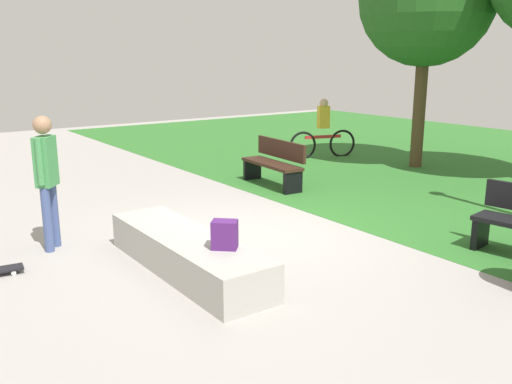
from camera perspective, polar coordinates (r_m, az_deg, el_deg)
name	(u,v)px	position (r m, az deg, el deg)	size (l,w,h in m)	color
ground_plane	(256,235)	(8.07, 0.01, -4.42)	(28.00, 28.00, 0.00)	#9E9993
concrete_ledge	(187,253)	(6.73, -7.11, -6.31)	(2.81, 0.75, 0.45)	#A8A59E
backpack_on_ledge	(225,235)	(6.15, -3.25, -4.41)	(0.28, 0.20, 0.32)	#4C1E66
skater_performing_trick	(47,172)	(7.72, -20.80, 1.94)	(0.37, 0.36, 1.79)	#3F5184
park_bench_center_lawn	(275,162)	(10.99, 1.93, 3.11)	(1.63, 0.58, 0.91)	#331E14
cyclist_on_bicycle	(323,133)	(14.22, 6.93, 6.09)	(0.61, 1.75, 1.52)	black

